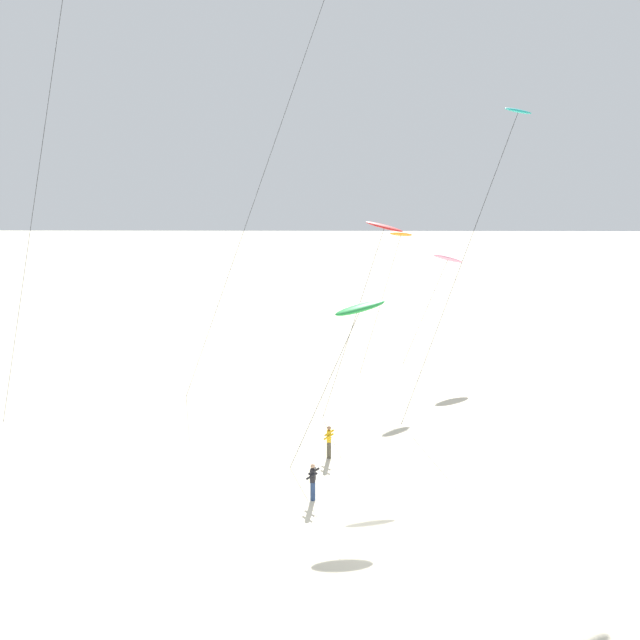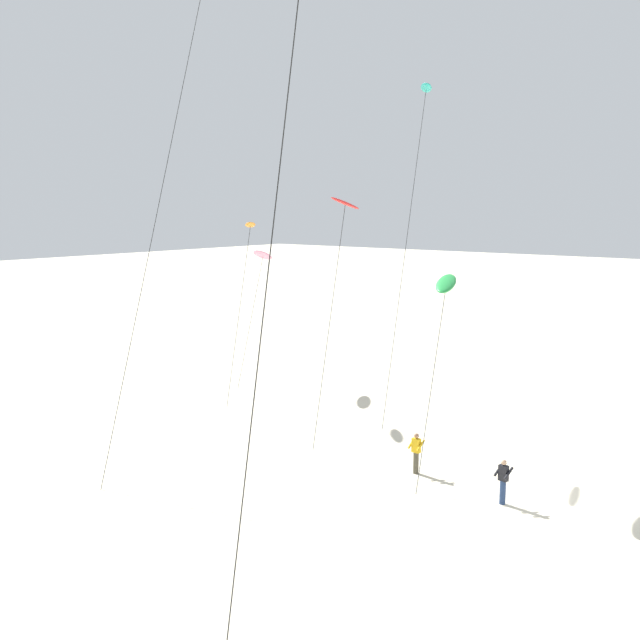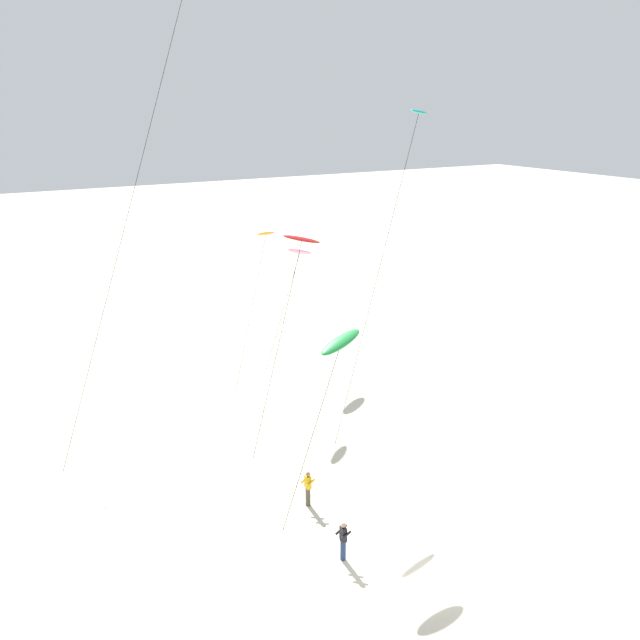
{
  "view_description": "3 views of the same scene",
  "coord_description": "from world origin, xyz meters",
  "px_view_note": "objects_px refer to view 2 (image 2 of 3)",
  "views": [
    {
      "loc": [
        -1.63,
        -21.72,
        13.55
      ],
      "look_at": [
        -2.1,
        13.18,
        5.31
      ],
      "focal_mm": 34.83,
      "sensor_mm": 36.0,
      "label": 1
    },
    {
      "loc": [
        -25.81,
        -7.98,
        10.64
      ],
      "look_at": [
        1.63,
        13.72,
        5.13
      ],
      "focal_mm": 40.68,
      "sensor_mm": 36.0,
      "label": 2
    },
    {
      "loc": [
        -14.63,
        -17.14,
        17.23
      ],
      "look_at": [
        2.16,
        11.59,
        6.62
      ],
      "focal_mm": 38.71,
      "sensor_mm": 36.0,
      "label": 3
    }
  ],
  "objects_px": {
    "kite_flyer_middle": "(416,452)",
    "kite_pink": "(263,256)",
    "kite_teal": "(425,95)",
    "kite_red": "(345,208)",
    "kite_flyer_nearest": "(503,480)",
    "kite_orange": "(250,229)",
    "kite_green": "(446,284)"
  },
  "relations": [
    {
      "from": "kite_orange",
      "to": "kite_teal",
      "type": "xyz_separation_m",
      "value": [
        4.8,
        -8.04,
        6.87
      ]
    },
    {
      "from": "kite_pink",
      "to": "kite_teal",
      "type": "relative_size",
      "value": 0.48
    },
    {
      "from": "kite_orange",
      "to": "kite_flyer_nearest",
      "type": "relative_size",
      "value": 5.93
    },
    {
      "from": "kite_flyer_middle",
      "to": "kite_pink",
      "type": "bearing_deg",
      "value": 62.29
    },
    {
      "from": "kite_teal",
      "to": "kite_flyer_nearest",
      "type": "relative_size",
      "value": 10.14
    },
    {
      "from": "kite_green",
      "to": "kite_flyer_nearest",
      "type": "relative_size",
      "value": 4.8
    },
    {
      "from": "kite_pink",
      "to": "kite_flyer_middle",
      "type": "height_order",
      "value": "kite_pink"
    },
    {
      "from": "kite_green",
      "to": "kite_flyer_middle",
      "type": "xyz_separation_m",
      "value": [
        -1.39,
        0.39,
        -6.67
      ]
    },
    {
      "from": "kite_orange",
      "to": "kite_red",
      "type": "distance_m",
      "value": 8.09
    },
    {
      "from": "kite_red",
      "to": "kite_teal",
      "type": "relative_size",
      "value": 0.66
    },
    {
      "from": "kite_red",
      "to": "kite_orange",
      "type": "bearing_deg",
      "value": 76.78
    },
    {
      "from": "kite_red",
      "to": "kite_flyer_nearest",
      "type": "bearing_deg",
      "value": -110.12
    },
    {
      "from": "kite_red",
      "to": "kite_flyer_middle",
      "type": "relative_size",
      "value": 6.68
    },
    {
      "from": "kite_green",
      "to": "kite_teal",
      "type": "distance_m",
      "value": 13.32
    },
    {
      "from": "kite_red",
      "to": "kite_pink",
      "type": "height_order",
      "value": "kite_red"
    },
    {
      "from": "kite_orange",
      "to": "kite_pink",
      "type": "distance_m",
      "value": 4.81
    },
    {
      "from": "kite_pink",
      "to": "kite_flyer_middle",
      "type": "distance_m",
      "value": 19.35
    },
    {
      "from": "kite_pink",
      "to": "kite_teal",
      "type": "xyz_separation_m",
      "value": [
        1.1,
        -10.54,
        8.67
      ]
    },
    {
      "from": "kite_orange",
      "to": "kite_red",
      "type": "relative_size",
      "value": 0.89
    },
    {
      "from": "kite_orange",
      "to": "kite_pink",
      "type": "relative_size",
      "value": 1.21
    },
    {
      "from": "kite_green",
      "to": "kite_pink",
      "type": "xyz_separation_m",
      "value": [
        7.05,
        16.45,
        0.06
      ]
    },
    {
      "from": "kite_orange",
      "to": "kite_red",
      "type": "xyz_separation_m",
      "value": [
        -1.83,
        -7.79,
        1.14
      ]
    },
    {
      "from": "kite_green",
      "to": "kite_flyer_middle",
      "type": "relative_size",
      "value": 4.8
    },
    {
      "from": "kite_teal",
      "to": "kite_flyer_nearest",
      "type": "xyz_separation_m",
      "value": [
        -10.22,
        -9.55,
        -15.4
      ]
    },
    {
      "from": "kite_orange",
      "to": "kite_flyer_middle",
      "type": "xyz_separation_m",
      "value": [
        -4.73,
        -13.56,
        -8.53
      ]
    },
    {
      "from": "kite_flyer_nearest",
      "to": "kite_flyer_middle",
      "type": "relative_size",
      "value": 1.0
    },
    {
      "from": "kite_orange",
      "to": "kite_teal",
      "type": "relative_size",
      "value": 0.59
    },
    {
      "from": "kite_teal",
      "to": "kite_flyer_middle",
      "type": "xyz_separation_m",
      "value": [
        -9.54,
        -5.52,
        -15.4
      ]
    },
    {
      "from": "kite_flyer_nearest",
      "to": "kite_flyer_middle",
      "type": "bearing_deg",
      "value": 80.35
    },
    {
      "from": "kite_red",
      "to": "kite_green",
      "type": "height_order",
      "value": "kite_red"
    },
    {
      "from": "kite_teal",
      "to": "kite_flyer_nearest",
      "type": "height_order",
      "value": "kite_teal"
    },
    {
      "from": "kite_flyer_middle",
      "to": "kite_orange",
      "type": "bearing_deg",
      "value": 70.76
    }
  ]
}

